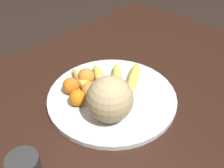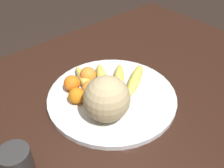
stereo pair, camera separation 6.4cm
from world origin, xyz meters
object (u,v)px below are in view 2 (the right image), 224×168
at_px(orange_mid_center, 88,75).
at_px(orange_back_left, 90,89).
at_px(fruit_bowl, 112,97).
at_px(melon, 107,99).
at_px(orange_front_left, 72,83).
at_px(banana_bunch, 111,80).
at_px(kitchen_table, 103,118).
at_px(orange_front_right, 77,96).
at_px(ceramic_mug, 16,163).

height_order(orange_mid_center, orange_back_left, orange_mid_center).
distance_m(fruit_bowl, melon, 0.13).
height_order(fruit_bowl, orange_front_left, orange_front_left).
xyz_separation_m(banana_bunch, orange_mid_center, (0.05, -0.07, 0.01)).
xyz_separation_m(banana_bunch, orange_front_left, (0.13, -0.07, 0.01)).
height_order(banana_bunch, orange_front_left, orange_front_left).
relative_size(kitchen_table, orange_front_right, 29.23).
height_order(kitchen_table, fruit_bowl, fruit_bowl).
height_order(kitchen_table, orange_back_left, orange_back_left).
distance_m(kitchen_table, orange_mid_center, 0.17).
bearing_deg(melon, banana_bunch, -135.75).
bearing_deg(orange_front_left, orange_front_right, 68.73).
height_order(fruit_bowl, orange_back_left, orange_back_left).
relative_size(banana_bunch, ceramic_mug, 2.78).
distance_m(fruit_bowl, ceramic_mug, 0.39).
bearing_deg(orange_back_left, kitchen_table, 110.76).
bearing_deg(ceramic_mug, orange_front_right, -157.14).
relative_size(fruit_bowl, orange_front_left, 7.72).
distance_m(orange_mid_center, ceramic_mug, 0.41).
relative_size(fruit_bowl, banana_bunch, 1.64).
xyz_separation_m(kitchen_table, fruit_bowl, (-0.04, 0.01, 0.09)).
relative_size(banana_bunch, orange_back_left, 4.87).
height_order(banana_bunch, orange_front_right, orange_front_right).
relative_size(banana_bunch, orange_mid_center, 4.54).
distance_m(kitchen_table, orange_back_left, 0.13).
xyz_separation_m(melon, orange_front_right, (0.03, -0.12, -0.05)).
relative_size(orange_front_right, ceramic_mug, 0.56).
bearing_deg(fruit_bowl, orange_front_right, -23.93).
xyz_separation_m(fruit_bowl, orange_front_right, (0.12, -0.05, 0.04)).
height_order(orange_front_right, orange_back_left, orange_back_left).
xyz_separation_m(melon, orange_mid_center, (-0.06, -0.18, -0.04)).
height_order(kitchen_table, ceramic_mug, ceramic_mug).
bearing_deg(orange_front_left, ceramic_mug, 31.10).
xyz_separation_m(fruit_bowl, melon, (0.08, 0.07, 0.08)).
distance_m(melon, orange_back_left, 0.13).
relative_size(orange_front_left, orange_front_right, 1.05).
bearing_deg(orange_front_right, melon, 106.25).
distance_m(banana_bunch, ceramic_mug, 0.44).
distance_m(orange_front_right, orange_mid_center, 0.12).
height_order(orange_front_left, ceramic_mug, ceramic_mug).
distance_m(kitchen_table, melon, 0.19).
bearing_deg(orange_mid_center, orange_back_left, 58.11).
bearing_deg(melon, orange_front_right, -73.75).
distance_m(kitchen_table, fruit_bowl, 0.10).
bearing_deg(orange_mid_center, fruit_bowl, 98.33).
bearing_deg(orange_back_left, orange_front_right, 0.22).
relative_size(fruit_bowl, orange_front_right, 8.11).
height_order(melon, orange_front_right, melon).
relative_size(orange_front_left, ceramic_mug, 0.59).
xyz_separation_m(kitchen_table, orange_front_left, (0.05, -0.11, 0.12)).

